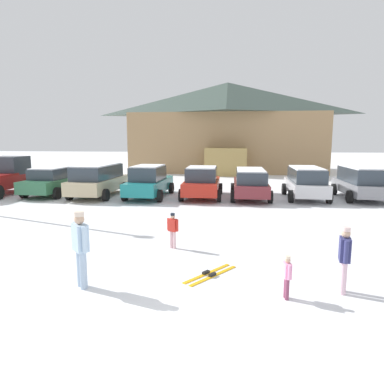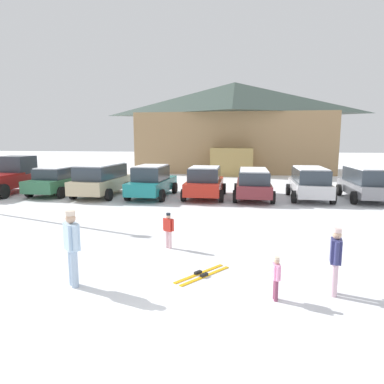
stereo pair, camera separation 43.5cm
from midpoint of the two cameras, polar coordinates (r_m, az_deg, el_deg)
name	(u,v)px [view 2 (the right image)]	position (r m, az deg, el deg)	size (l,w,h in m)	color
ground	(156,350)	(5.73, -3.59, -24.79)	(160.00, 160.00, 0.00)	white
ski_lodge	(234,127)	(34.99, 7.37, 10.77)	(18.86, 10.74, 8.68)	#9E7C53
parked_green_coupe	(59,180)	(21.23, -20.78, 1.87)	(2.33, 4.72, 1.59)	#2E6745
parked_beige_suv	(102,179)	(19.76, -14.15, 2.11)	(2.41, 4.74, 1.79)	tan
parked_teal_hatchback	(152,181)	(18.88, -6.02, 1.79)	(2.24, 4.64, 1.76)	#1B7E80
parked_red_sedan	(205,182)	(18.55, 2.81, 1.63)	(2.19, 4.15, 1.70)	#B52418
parked_maroon_van	(253,183)	(18.58, 10.85, 1.53)	(2.14, 4.50, 1.59)	maroon
parked_silver_wagon	(310,182)	(19.13, 19.63, 1.53)	(2.18, 4.23, 1.70)	silver
parked_grey_wagon	(366,183)	(20.09, 27.58, 1.41)	(2.16, 4.33, 1.73)	gray
pickup_truck	(7,177)	(22.74, -27.93, 2.29)	(2.48, 5.29, 2.15)	maroon
skier_teen_in_navy_coat	(336,258)	(7.70, 24.33, -9.95)	(0.27, 0.51, 1.41)	beige
skier_child_in_red_jacket	(168,228)	(10.03, -2.70, -6.08)	(0.35, 0.25, 1.05)	beige
skier_adult_in_blue_parka	(72,244)	(7.77, -17.85, -8.26)	(0.46, 0.48, 1.67)	#9AB2CC
skier_child_in_pink_snowsuit	(276,276)	(7.17, 15.59, -13.32)	(0.15, 0.33, 0.89)	#7E3A56
pair_of_skis	(202,274)	(8.27, 3.24, -13.56)	(1.22, 1.44, 0.08)	#EEA811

